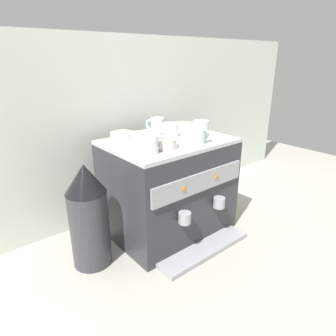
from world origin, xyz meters
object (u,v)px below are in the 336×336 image
Objects in this scene: ceramic_cup_2 at (152,144)px; coffee_grinder at (89,216)px; ceramic_cup_3 at (140,140)px; ceramic_cup_5 at (197,136)px; espresso_machine at (169,187)px; ceramic_cup_1 at (201,129)px; ceramic_bowl_2 at (122,137)px; ceramic_bowl_1 at (164,143)px; ceramic_bowl_0 at (153,136)px; ceramic_cup_4 at (157,126)px; ceramic_bowl_3 at (184,127)px; ceramic_cup_0 at (170,130)px; milk_pitcher at (224,194)px.

ceramic_cup_2 is 0.22× the size of coffee_grinder.
ceramic_cup_3 is 0.27m from ceramic_cup_5.
ceramic_cup_1 reaches higher than espresso_machine.
ceramic_cup_5 is (0.26, -0.09, -0.00)m from ceramic_cup_3.
ceramic_cup_5 is at bearing -62.33° from espresso_machine.
espresso_machine is at bearing -35.09° from ceramic_bowl_2.
ceramic_bowl_1 is (0.09, -0.06, -0.02)m from ceramic_cup_3.
ceramic_bowl_2 is (-0.12, 0.08, -0.00)m from ceramic_bowl_0.
ceramic_bowl_1 is at bearing -105.78° from ceramic_bowl_0.
ceramic_bowl_1 is at bearing -120.61° from ceramic_cup_4.
ceramic_bowl_0 is at bearing 51.83° from ceramic_cup_2.
espresso_machine is at bearing -103.77° from ceramic_cup_4.
espresso_machine is 0.32m from ceramic_cup_4.
ceramic_cup_4 reaches higher than ceramic_bowl_3.
ceramic_cup_0 is at bearing -160.75° from ceramic_bowl_3.
ceramic_bowl_3 is (0.13, 0.23, -0.02)m from ceramic_cup_5.
ceramic_bowl_0 reaches higher than ceramic_bowl_3.
ceramic_cup_1 is 0.35m from ceramic_cup_3.
coffee_grinder is (-0.49, -0.05, -0.29)m from ceramic_cup_0.
ceramic_bowl_3 is 0.97× the size of milk_pitcher.
ceramic_bowl_2 is at bearing 86.82° from ceramic_cup_3.
ceramic_cup_4 is 0.13m from ceramic_bowl_0.
espresso_machine is 0.34m from ceramic_bowl_3.
coffee_grinder is (-0.25, 0.12, -0.30)m from ceramic_cup_2.
ceramic_bowl_1 reaches higher than coffee_grinder.
ceramic_cup_4 is (0.03, 0.14, 0.29)m from espresso_machine.
ceramic_cup_2 is 0.93× the size of ceramic_bowl_2.
ceramic_bowl_0 is (-0.10, -0.09, -0.02)m from ceramic_cup_4.
ceramic_bowl_3 is (0.30, 0.19, -0.00)m from ceramic_bowl_1.
ceramic_cup_5 is 0.24× the size of coffee_grinder.
ceramic_cup_2 reaches higher than ceramic_bowl_2.
ceramic_bowl_2 is at bearing 134.23° from ceramic_cup_5.
milk_pitcher is at bearing 10.62° from ceramic_cup_2.
ceramic_cup_4 is at bearing 43.93° from ceramic_bowl_0.
ceramic_cup_3 reaches higher than ceramic_cup_5.
ceramic_cup_4 reaches higher than milk_pitcher.
ceramic_bowl_3 reaches higher than milk_pitcher.
ceramic_bowl_0 is (-0.23, 0.10, -0.02)m from ceramic_cup_1.
ceramic_cup_0 is 0.29m from ceramic_cup_2.
ceramic_cup_1 is 0.96× the size of ceramic_bowl_0.
ceramic_bowl_3 is (0.16, -0.03, -0.02)m from ceramic_cup_4.
ceramic_bowl_3 is at bearing 8.82° from coffee_grinder.
ceramic_bowl_3 is 0.26× the size of coffee_grinder.
ceramic_cup_4 is at bearing 48.73° from ceramic_cup_2.
ceramic_cup_4 is (0.22, 0.17, 0.00)m from ceramic_cup_3.
ceramic_bowl_3 is (0.38, -0.03, -0.00)m from ceramic_bowl_2.
coffee_grinder is (-0.47, -0.13, -0.30)m from ceramic_cup_4.
ceramic_cup_4 reaches higher than ceramic_cup_0.
ceramic_cup_3 is 0.28m from ceramic_cup_4.
ceramic_cup_4 reaches higher than ceramic_bowl_0.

